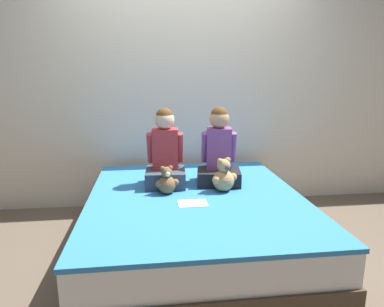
{
  "coord_description": "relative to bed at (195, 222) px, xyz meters",
  "views": [
    {
      "loc": [
        -0.34,
        -2.48,
        1.36
      ],
      "look_at": [
        0.0,
        0.21,
        0.74
      ],
      "focal_mm": 32.0,
      "sensor_mm": 36.0,
      "label": 1
    }
  ],
  "objects": [
    {
      "name": "teddy_bear_held_by_right_child",
      "position": [
        0.24,
        0.06,
        0.35
      ],
      "size": [
        0.21,
        0.17,
        0.27
      ],
      "rotation": [
        0.0,
        0.0,
        0.41
      ],
      "color": "tan",
      "rests_on": "bed"
    },
    {
      "name": "child_on_right",
      "position": [
        0.24,
        0.29,
        0.49
      ],
      "size": [
        0.4,
        0.36,
        0.65
      ],
      "rotation": [
        0.0,
        0.0,
        -0.16
      ],
      "color": "black",
      "rests_on": "bed"
    },
    {
      "name": "sign_card",
      "position": [
        -0.04,
        -0.18,
        0.23
      ],
      "size": [
        0.21,
        0.15,
        0.0
      ],
      "color": "white",
      "rests_on": "bed"
    },
    {
      "name": "child_on_left",
      "position": [
        -0.21,
        0.29,
        0.49
      ],
      "size": [
        0.34,
        0.34,
        0.65
      ],
      "rotation": [
        0.0,
        0.0,
        -0.06
      ],
      "color": "#384251",
      "rests_on": "bed"
    },
    {
      "name": "ground_plane",
      "position": [
        0.0,
        0.0,
        -0.23
      ],
      "size": [
        14.0,
        14.0,
        0.0
      ],
      "primitive_type": "plane",
      "color": "brown"
    },
    {
      "name": "wall_behind_bed",
      "position": [
        0.0,
        1.09,
        1.02
      ],
      "size": [
        8.0,
        0.06,
        2.5
      ],
      "color": "silver",
      "rests_on": "ground_plane"
    },
    {
      "name": "teddy_bear_held_by_left_child",
      "position": [
        -0.22,
        0.06,
        0.33
      ],
      "size": [
        0.19,
        0.14,
        0.22
      ],
      "rotation": [
        0.0,
        0.0,
        0.19
      ],
      "color": "brown",
      "rests_on": "bed"
    },
    {
      "name": "bed",
      "position": [
        0.0,
        0.0,
        0.0
      ],
      "size": [
        1.64,
        1.92,
        0.46
      ],
      "color": "#473828",
      "rests_on": "ground_plane"
    }
  ]
}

